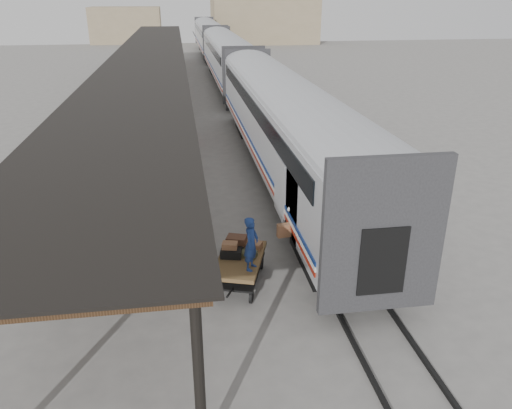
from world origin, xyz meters
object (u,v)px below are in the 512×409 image
object	(u,v)px
luggage_tug	(180,131)
porter	(251,244)
baggage_cart	(240,264)
pedestrian	(152,129)

from	to	relation	value
luggage_tug	porter	size ratio (longest dim) A/B	1.07
baggage_cart	luggage_tug	distance (m)	16.12
pedestrian	porter	bearing A→B (deg)	98.26
baggage_cart	pedestrian	bearing A→B (deg)	119.02
luggage_tug	porter	distance (m)	16.82
porter	luggage_tug	bearing A→B (deg)	35.34
baggage_cart	porter	size ratio (longest dim) A/B	1.71
luggage_tug	pedestrian	bearing A→B (deg)	-153.32
baggage_cart	porter	xyz separation A→B (m)	(0.25, -0.65, 0.99)
baggage_cart	luggage_tug	bearing A→B (deg)	113.35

